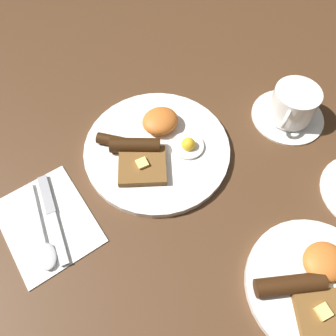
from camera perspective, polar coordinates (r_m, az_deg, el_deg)
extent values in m
plane|color=#4C301C|center=(0.66, -1.91, 2.92)|extent=(3.00, 3.00, 0.00)
cylinder|color=white|center=(0.65, -1.93, 3.29)|extent=(0.29, 0.29, 0.01)
cylinder|color=white|center=(0.65, 3.42, 3.88)|extent=(0.06, 0.06, 0.01)
sphere|color=yellow|center=(0.64, 3.57, 4.13)|extent=(0.03, 0.03, 0.03)
ellipsoid|color=orange|center=(0.67, -1.37, 8.21)|extent=(0.07, 0.07, 0.03)
cylinder|color=#341C0A|center=(0.64, -7.51, 4.31)|extent=(0.10, 0.09, 0.02)
cylinder|color=#331C0A|center=(0.63, -5.76, 3.94)|extent=(0.10, 0.08, 0.03)
cube|color=brown|center=(0.62, -4.48, 0.36)|extent=(0.12, 0.11, 0.01)
cube|color=#F4E072|center=(0.61, -4.54, 0.84)|extent=(0.02, 0.02, 0.01)
cylinder|color=white|center=(0.60, 24.25, -18.33)|extent=(0.22, 0.22, 0.01)
ellipsoid|color=orange|center=(0.59, 25.57, -14.49)|extent=(0.07, 0.06, 0.03)
cylinder|color=#381E0D|center=(0.56, 20.45, -18.52)|extent=(0.11, 0.07, 0.03)
cube|color=brown|center=(0.58, 25.05, -21.83)|extent=(0.10, 0.09, 0.01)
cube|color=#F4E072|center=(0.57, 25.44, -21.64)|extent=(0.02, 0.02, 0.01)
cylinder|color=white|center=(0.75, 20.11, 8.53)|extent=(0.15, 0.15, 0.01)
cylinder|color=white|center=(0.73, 21.02, 10.41)|extent=(0.09, 0.09, 0.07)
cylinder|color=#9E7047|center=(0.70, 21.83, 12.08)|extent=(0.08, 0.08, 0.00)
torus|color=white|center=(0.69, 19.93, 8.19)|extent=(0.04, 0.03, 0.05)
cube|color=white|center=(0.62, -20.32, -8.82)|extent=(0.16, 0.19, 0.01)
cube|color=silver|center=(0.60, -18.61, -11.50)|extent=(0.03, 0.10, 0.00)
cube|color=#9E9EA3|center=(0.64, -20.39, -4.37)|extent=(0.03, 0.08, 0.01)
ellipsoid|color=silver|center=(0.60, -20.40, -14.25)|extent=(0.04, 0.05, 0.01)
cube|color=silver|center=(0.63, -21.85, -7.24)|extent=(0.03, 0.12, 0.00)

